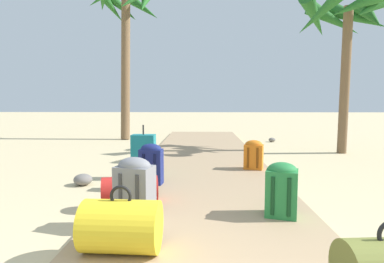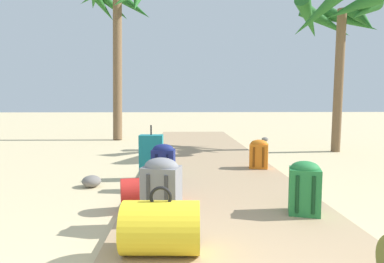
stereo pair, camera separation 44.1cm
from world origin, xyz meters
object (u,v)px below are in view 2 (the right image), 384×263
Objects in this scene: backpack_orange at (259,153)px; palm_tree_far_left at (116,15)px; backpack_navy at (163,163)px; duffel_bag_yellow at (161,227)px; backpack_grey at (161,188)px; suitcase_teal at (151,155)px; duffel_bag_red at (149,190)px; backpack_green at (305,186)px; palm_tree_near_right at (338,23)px.

backpack_orange is 6.85m from palm_tree_far_left.
backpack_navy reaches higher than duffel_bag_yellow.
backpack_grey is 0.79× the size of suitcase_teal.
duffel_bag_yellow is 1.22m from duffel_bag_red.
backpack_navy is 1.33m from backpack_grey.
palm_tree_far_left is at bearing 103.17° from duffel_bag_red.
palm_tree_far_left reaches higher than backpack_orange.
duffel_bag_red is (-1.64, -1.78, -0.11)m from backpack_orange.
backpack_grey is at bearing -82.39° from suitcase_teal.
suitcase_teal reaches higher than backpack_green.
backpack_navy is at bearing 92.38° from duffel_bag_yellow.
backpack_orange is at bearing 64.14° from duffel_bag_yellow.
duffel_bag_yellow is 0.16× the size of palm_tree_near_right.
suitcase_teal is (-0.29, 2.60, 0.10)m from duffel_bag_yellow.
backpack_orange is 0.83× the size of duffel_bag_yellow.
palm_tree_near_right is at bearing 43.91° from backpack_orange.
suitcase_teal is at bearing 93.84° from duffel_bag_red.
backpack_green is at bearing 30.19° from duffel_bag_yellow.
backpack_grey is 6.46m from palm_tree_near_right.
backpack_navy is 0.92× the size of backpack_grey.
duffel_bag_yellow is 0.89× the size of duffel_bag_red.
backpack_green is 8.52m from palm_tree_far_left.
duffel_bag_yellow is (0.03, -0.65, -0.12)m from backpack_grey.
palm_tree_far_left is (-1.74, 7.28, 3.40)m from backpack_grey.
backpack_navy is 1.98m from duffel_bag_yellow.
backpack_orange is (1.52, 1.00, -0.04)m from backpack_navy.
duffel_bag_yellow is at bearing -83.56° from suitcase_teal.
palm_tree_near_right is (3.96, 4.01, 2.74)m from duffel_bag_red.
palm_tree_far_left is (-5.53, 2.72, 0.83)m from palm_tree_near_right.
backpack_orange is at bearing 33.35° from backpack_navy.
suitcase_teal reaches higher than duffel_bag_yellow.
duffel_bag_yellow is at bearing -80.54° from duffel_bag_red.
palm_tree_far_left is (-1.69, 5.96, 3.43)m from backpack_navy.
palm_tree_far_left is (-3.13, 7.14, 3.44)m from backpack_green.
suitcase_teal is at bearing 132.35° from backpack_green.
backpack_grey is at bearing -174.10° from backpack_green.
backpack_green is at bearing -118.54° from palm_tree_near_right.
backpack_navy is 0.15× the size of palm_tree_near_right.
backpack_orange is 0.10× the size of palm_tree_far_left.
palm_tree_far_left is at bearing 103.45° from backpack_grey.
backpack_green is at bearing 5.90° from backpack_grey.
backpack_navy is 1.14× the size of backpack_orange.
palm_tree_far_left reaches higher than duffel_bag_yellow.
duffel_bag_red is at bearing 165.29° from backpack_green.
suitcase_teal reaches higher than backpack_navy.
duffel_bag_red is at bearing -86.16° from suitcase_teal.
backpack_green is 0.14× the size of palm_tree_near_right.
suitcase_teal is (-1.74, -0.37, 0.05)m from backpack_orange.
palm_tree_near_right reaches higher than backpack_navy.
backpack_navy reaches higher than backpack_green.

